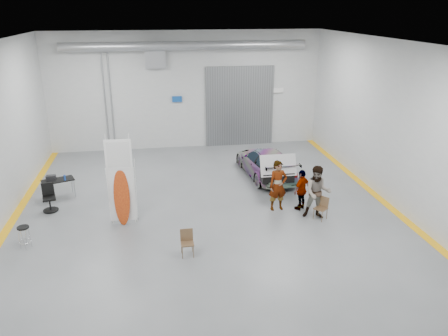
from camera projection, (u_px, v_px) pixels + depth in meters
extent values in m
plane|color=slate|center=(206.00, 211.00, 16.09)|extent=(16.00, 16.00, 0.00)
cube|color=#B5B7B9|center=(393.00, 124.00, 16.10)|extent=(0.02, 16.00, 6.00)
cube|color=#B5B7B9|center=(186.00, 91.00, 22.44)|extent=(14.00, 0.02, 6.00)
cube|color=#B5B7B9|center=(261.00, 255.00, 7.64)|extent=(14.00, 0.02, 6.00)
cube|color=silver|center=(204.00, 42.00, 14.00)|extent=(14.00, 16.00, 0.02)
cube|color=gray|center=(240.00, 106.00, 23.11)|extent=(3.60, 0.12, 4.20)
cube|color=gray|center=(155.00, 56.00, 21.51)|extent=(1.00, 0.50, 1.20)
cylinder|color=gray|center=(186.00, 46.00, 21.09)|extent=(11.90, 0.44, 0.44)
cube|color=#124697|center=(177.00, 99.00, 22.43)|extent=(0.50, 0.04, 0.30)
cube|color=white|center=(277.00, 90.00, 23.13)|extent=(0.70, 0.04, 0.25)
cylinder|color=gray|center=(111.00, 103.00, 21.97)|extent=(0.08, 0.08, 5.00)
cylinder|color=gray|center=(105.00, 103.00, 21.92)|extent=(0.08, 0.08, 5.00)
cube|color=#F1A90D|center=(10.00, 225.00, 15.05)|extent=(0.30, 16.00, 0.01)
cube|color=#F1A90D|center=(379.00, 198.00, 17.13)|extent=(0.30, 16.00, 0.01)
imported|color=white|center=(266.00, 163.00, 19.21)|extent=(2.15, 4.44, 1.25)
imported|color=#846648|center=(278.00, 186.00, 15.91)|extent=(0.74, 0.53, 1.90)
imported|color=#496487|center=(317.00, 192.00, 15.28)|extent=(1.11, 0.96, 1.94)
imported|color=olive|center=(302.00, 190.00, 16.00)|extent=(0.93, 0.85, 1.55)
cube|color=white|center=(122.00, 195.00, 14.84)|extent=(0.91, 0.09, 1.93)
ellipsoid|color=#D75512|center=(122.00, 197.00, 14.77)|extent=(0.55, 0.28, 2.04)
cube|color=white|center=(119.00, 155.00, 14.31)|extent=(0.88, 0.09, 1.02)
cylinder|color=white|center=(110.00, 181.00, 14.59)|extent=(0.03, 0.03, 3.22)
cylinder|color=white|center=(132.00, 179.00, 14.71)|extent=(0.03, 0.03, 3.22)
cube|color=brown|center=(187.00, 243.00, 13.08)|extent=(0.39, 0.38, 0.04)
cube|color=brown|center=(187.00, 234.00, 13.17)|extent=(0.39, 0.09, 0.37)
cube|color=brown|center=(321.00, 209.00, 15.32)|extent=(0.54, 0.54, 0.04)
cube|color=brown|center=(319.00, 201.00, 15.41)|extent=(0.31, 0.36, 0.37)
cylinder|color=black|center=(23.00, 228.00, 13.40)|extent=(0.36, 0.36, 0.05)
torus|color=silver|center=(25.00, 241.00, 13.56)|extent=(0.38, 0.38, 0.02)
cylinder|color=gray|center=(43.00, 192.00, 16.80)|extent=(0.03, 0.03, 0.71)
cylinder|color=gray|center=(72.00, 191.00, 16.96)|extent=(0.03, 0.03, 0.71)
cylinder|color=gray|center=(46.00, 188.00, 17.25)|extent=(0.03, 0.03, 0.71)
cylinder|color=gray|center=(74.00, 186.00, 17.42)|extent=(0.03, 0.03, 0.71)
cube|color=black|center=(58.00, 180.00, 16.98)|extent=(1.32, 0.97, 0.04)
cylinder|color=#1A419F|center=(65.00, 178.00, 16.88)|extent=(0.08, 0.08, 0.22)
cube|color=black|center=(51.00, 178.00, 16.95)|extent=(0.35, 0.22, 0.18)
cylinder|color=black|center=(51.00, 210.00, 16.08)|extent=(0.55, 0.55, 0.04)
cylinder|color=black|center=(50.00, 204.00, 15.99)|extent=(0.06, 0.06, 0.47)
cube|color=black|center=(49.00, 198.00, 15.91)|extent=(0.54, 0.54, 0.07)
cube|color=black|center=(49.00, 189.00, 16.01)|extent=(0.43, 0.16, 0.49)
cube|color=silver|center=(278.00, 163.00, 17.23)|extent=(1.45, 0.88, 0.04)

